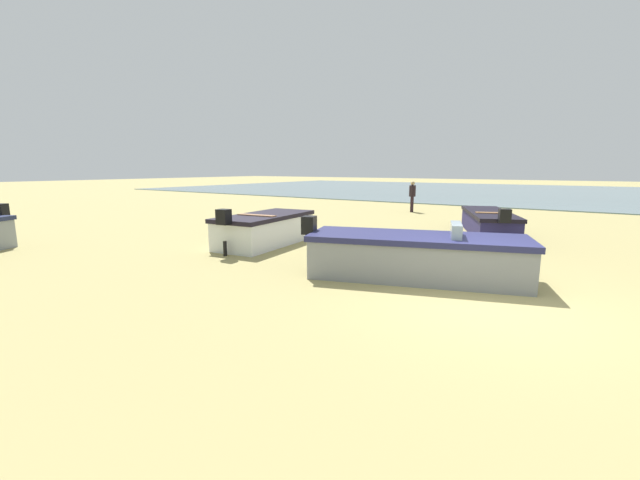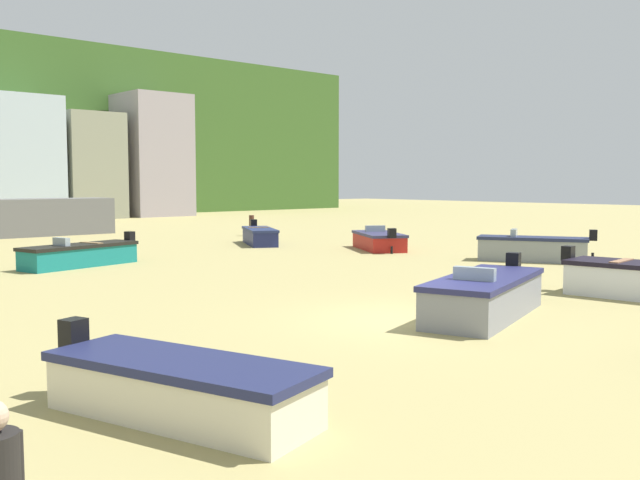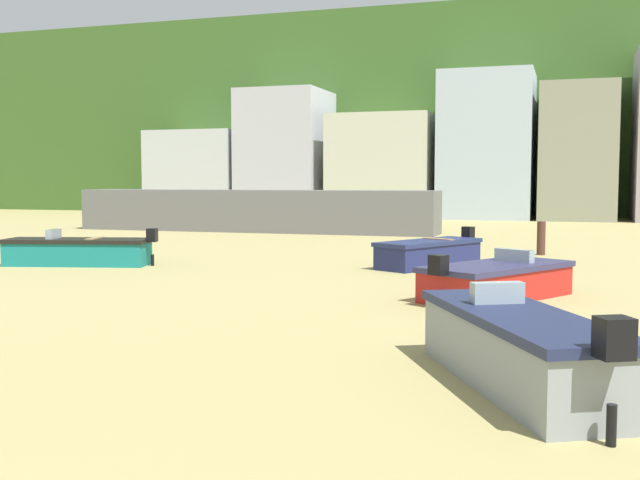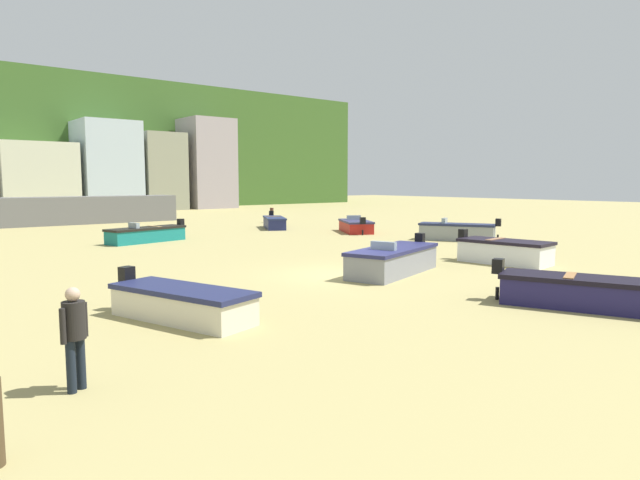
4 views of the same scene
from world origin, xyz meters
name	(u,v)px [view 4 (image 4 of 4)]	position (x,y,z in m)	size (l,w,h in m)	color
ground_plane	(344,275)	(0.00, 0.00, 0.00)	(160.00, 160.00, 0.00)	tan
harbor_pier	(52,211)	(-2.20, 30.00, 1.03)	(18.39, 2.40, 2.07)	#616060
townhouse_centre	(36,178)	(0.43, 47.00, 3.52)	(6.98, 5.99, 7.05)	beige
townhouse_centre_right	(106,167)	(7.47, 47.49, 4.81)	(5.97, 6.98, 9.63)	#AABBC8
townhouse_right	(158,172)	(13.20, 47.21, 4.33)	(4.70, 6.43, 8.65)	gray
townhouse_far_right	(207,164)	(19.26, 46.76, 5.33)	(5.43, 5.53, 10.67)	#998F95
boat_navy_0	(591,293)	(1.51, -7.73, 0.41)	(2.85, 4.64, 1.12)	#201D50
boat_navy_1	(274,223)	(8.85, 17.18, 0.41)	(2.83, 3.86, 1.11)	navy
boat_red_2	(356,226)	(11.28, 11.60, 0.39)	(3.23, 3.96, 1.07)	#B4201B
boat_grey_3	(457,232)	(12.17, 4.45, 0.48)	(2.95, 4.16, 1.26)	gray
boat_grey_4	(393,260)	(1.55, -0.85, 0.47)	(4.79, 2.87, 1.24)	gray
boat_cream_5	(182,303)	(-7.00, -2.24, 0.39)	(2.35, 4.04, 1.09)	beige
boat_teal_6	(147,234)	(-1.27, 14.33, 0.42)	(4.64, 2.28, 1.12)	#167573
boat_white_7	(504,251)	(6.73, -1.92, 0.47)	(1.93, 3.81, 1.24)	white
mooring_post_mid_beach	(272,215)	(11.86, 21.94, 0.57)	(0.29, 0.29, 1.15)	#492D23
beach_walker_distant	(74,330)	(-10.17, -5.30, 0.95)	(0.50, 0.47, 1.62)	black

